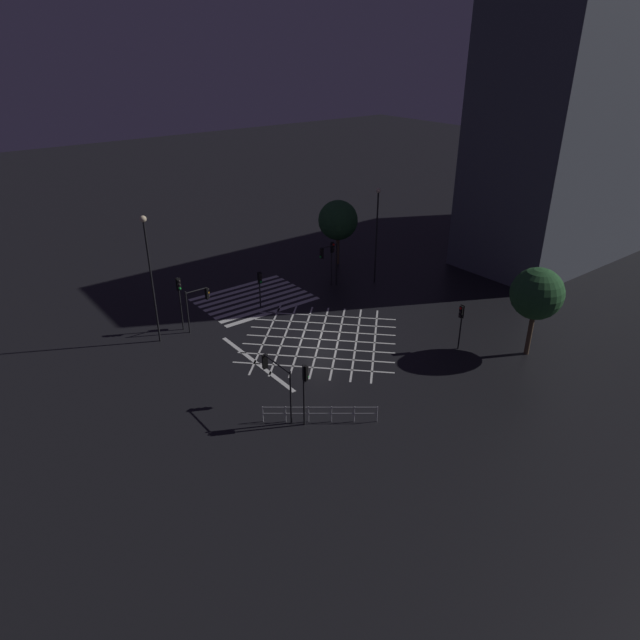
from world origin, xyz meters
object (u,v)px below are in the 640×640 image
street_lamp_west (377,224)px  traffic_light_se_main (199,299)px  traffic_light_sw_main (328,257)px  traffic_light_sw_cross (332,255)px  street_lamp_east (149,261)px  traffic_light_se_cross (180,293)px  traffic_light_ne_main (305,383)px  traffic_light_median_south (260,283)px  street_tree_far (338,220)px  street_tree_near (537,294)px  traffic_light_ne_cross (275,373)px  traffic_light_nw_main (461,318)px

street_lamp_west → traffic_light_se_main: bearing=-3.6°
traffic_light_sw_main → street_lamp_west: size_ratio=0.46×
traffic_light_sw_cross → street_lamp_east: (16.76, 0.49, 3.34)m
traffic_light_se_cross → traffic_light_ne_main: bearing=1.2°
traffic_light_sw_main → traffic_light_median_south: size_ratio=1.24×
traffic_light_sw_cross → traffic_light_se_cross: size_ratio=0.96×
traffic_light_se_main → traffic_light_se_cross: traffic_light_se_cross is taller
traffic_light_median_south → street_lamp_west: 11.96m
traffic_light_sw_cross → street_tree_far: bearing=135.7°
traffic_light_sw_cross → traffic_light_se_cross: 14.57m
traffic_light_se_main → street_lamp_east: size_ratio=0.36×
traffic_light_se_cross → street_lamp_east: street_lamp_east is taller
traffic_light_ne_main → street_tree_far: bearing=46.8°
street_lamp_east → street_tree_far: bearing=-167.7°
street_lamp_west → street_tree_near: street_lamp_west is taller
traffic_light_ne_cross → street_tree_far: (-18.75, -17.15, 1.81)m
street_lamp_west → traffic_light_ne_cross: bearing=31.8°
traffic_light_nw_main → traffic_light_ne_main: (13.98, 0.50, 0.33)m
traffic_light_se_cross → street_tree_far: (-18.48, -3.92, 1.37)m
traffic_light_nw_main → traffic_light_se_cross: (14.32, -14.88, 0.56)m
traffic_light_median_south → street_lamp_west: (-11.44, 1.43, 3.19)m
traffic_light_se_main → street_tree_near: street_tree_near is taller
traffic_light_sw_cross → traffic_light_nw_main: bearing=-1.0°
traffic_light_ne_main → traffic_light_se_cross: 15.38m
traffic_light_sw_main → street_tree_far: (-4.51, -4.16, 1.52)m
street_tree_far → traffic_light_sw_cross: bearing=45.7°
traffic_light_se_main → traffic_light_ne_main: 14.73m
street_lamp_east → street_tree_far: size_ratio=1.50×
traffic_light_ne_main → street_tree_near: bearing=-9.6°
traffic_light_se_cross → traffic_light_se_main: bearing=60.9°
traffic_light_median_south → street_lamp_west: bearing=82.9°
traffic_light_ne_main → street_tree_far: size_ratio=0.62×
traffic_light_ne_main → street_tree_near: (-17.37, 2.94, 1.81)m
traffic_light_nw_main → street_lamp_west: (-3.95, -13.14, 2.99)m
traffic_light_median_south → street_tree_near: street_tree_near is taller
traffic_light_ne_cross → street_tree_near: size_ratio=0.55×
traffic_light_se_main → traffic_light_nw_main: size_ratio=0.97×
traffic_light_se_main → traffic_light_sw_cross: size_ratio=0.83×
traffic_light_sw_main → street_tree_near: bearing=101.7°
traffic_light_ne_main → traffic_light_sw_cross: bearing=47.0°
street_lamp_west → street_tree_far: bearing=-92.1°
traffic_light_se_main → traffic_light_ne_cross: 12.64m
traffic_light_sw_main → traffic_light_median_south: bearing=0.6°
street_tree_near → traffic_light_se_cross: bearing=-46.0°
traffic_light_se_cross → traffic_light_median_south: 6.88m
traffic_light_sw_main → traffic_light_se_cross: size_ratio=0.93×
traffic_light_ne_main → street_tree_far: street_tree_far is taller
traffic_light_se_main → street_tree_near: size_ratio=0.53×
traffic_light_se_main → traffic_light_se_cross: size_ratio=0.79×
street_tree_near → traffic_light_ne_main: bearing=-9.6°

